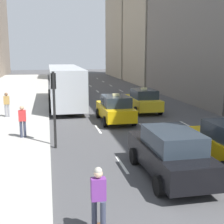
% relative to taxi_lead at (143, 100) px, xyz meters
% --- Properties ---
extents(sidewalk_left, '(8.00, 66.00, 0.15)m').
position_rel_taxi_lead_xyz_m(sidewalk_left, '(-11.00, 8.25, -0.81)').
color(sidewalk_left, '#ADAAA3').
rests_on(sidewalk_left, ground).
extents(lane_markings, '(5.72, 56.00, 0.01)m').
position_rel_taxi_lead_xyz_m(lane_markings, '(-1.40, 4.25, -0.87)').
color(lane_markings, white).
rests_on(lane_markings, ground).
extents(taxi_lead, '(2.02, 4.40, 1.87)m').
position_rel_taxi_lead_xyz_m(taxi_lead, '(0.00, 0.00, 0.00)').
color(taxi_lead, yellow).
rests_on(taxi_lead, ground).
extents(taxi_third, '(2.02, 4.40, 1.87)m').
position_rel_taxi_lead_xyz_m(taxi_third, '(-2.80, -2.99, 0.00)').
color(taxi_third, yellow).
rests_on(taxi_third, ground).
extents(sedan_black_near, '(2.02, 4.71, 1.79)m').
position_rel_taxi_lead_xyz_m(sedan_black_near, '(-2.80, -12.27, 0.03)').
color(sedan_black_near, black).
rests_on(sedan_black_near, ground).
extents(city_bus, '(2.80, 11.61, 3.25)m').
position_rel_taxi_lead_xyz_m(city_bus, '(-5.61, 4.21, 0.91)').
color(city_bus, '#B7BCC1').
rests_on(city_bus, ground).
extents(skateboarder, '(0.36, 0.80, 1.75)m').
position_rel_taxi_lead_xyz_m(skateboarder, '(-5.89, -15.36, 0.08)').
color(skateboarder, brown).
rests_on(skateboarder, ground).
extents(pedestrian_mid_block, '(0.36, 0.22, 1.65)m').
position_rel_taxi_lead_xyz_m(pedestrian_mid_block, '(-8.34, -6.25, 0.19)').
color(pedestrian_mid_block, '#383D51').
rests_on(pedestrian_mid_block, sidewalk_left).
extents(pedestrian_far_walking, '(0.36, 0.22, 1.65)m').
position_rel_taxi_lead_xyz_m(pedestrian_far_walking, '(-9.77, -0.64, 0.19)').
color(pedestrian_far_walking, gray).
rests_on(pedestrian_far_walking, sidewalk_left).
extents(traffic_light_pole, '(0.24, 0.42, 3.60)m').
position_rel_taxi_lead_xyz_m(traffic_light_pole, '(-6.75, -7.84, 1.53)').
color(traffic_light_pole, black).
rests_on(traffic_light_pole, ground).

